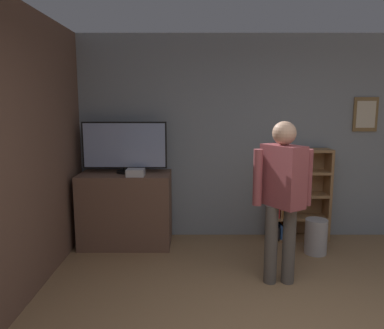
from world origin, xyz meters
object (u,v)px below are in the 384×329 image
game_console (134,173)px  waste_bin (314,236)px  bookshelf (291,197)px  person (280,189)px  television (123,147)px

game_console → waste_bin: game_console is taller
bookshelf → waste_bin: bearing=-72.4°
person → waste_bin: size_ratio=3.85×
bookshelf → waste_bin: (0.16, -0.50, -0.37)m
waste_bin → person: bearing=-129.5°
bookshelf → person: (-0.46, -1.25, 0.39)m
game_console → bookshelf: size_ratio=0.18×
person → bookshelf: bearing=127.5°
television → waste_bin: (2.35, -0.34, -1.06)m
television → person: (1.73, -1.09, -0.30)m
game_console → waste_bin: 2.32m
bookshelf → waste_bin: 0.64m
television → waste_bin: 2.60m
television → waste_bin: television is taller
game_console → bookshelf: bearing=10.3°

